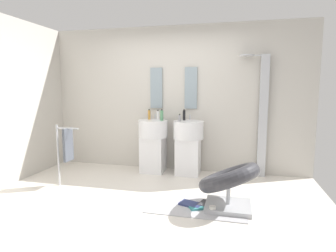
{
  "coord_description": "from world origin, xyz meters",
  "views": [
    {
      "loc": [
        1.11,
        -3.4,
        1.49
      ],
      "look_at": [
        0.15,
        0.55,
        0.95
      ],
      "focal_mm": 30.09,
      "sensor_mm": 36.0,
      "label": 1
    }
  ],
  "objects_px": {
    "towel_rack": "(66,146)",
    "soap_bottle_green": "(162,115)",
    "pedestal_sink_right": "(188,145)",
    "lounge_chair": "(229,181)",
    "soap_bottle_white": "(158,115)",
    "magazine_charcoal": "(210,205)",
    "shower_column": "(262,113)",
    "magazine_navy": "(191,204)",
    "magazine_teal": "(198,207)",
    "soap_bottle_grey": "(180,118)",
    "soap_bottle_black": "(184,115)",
    "coffee_mug": "(213,209)",
    "soap_bottle_amber": "(149,115)",
    "pedestal_sink_left": "(153,143)"
  },
  "relations": [
    {
      "from": "towel_rack",
      "to": "magazine_charcoal",
      "type": "relative_size",
      "value": 3.4
    },
    {
      "from": "lounge_chair",
      "to": "soap_bottle_amber",
      "type": "bearing_deg",
      "value": 136.39
    },
    {
      "from": "towel_rack",
      "to": "soap_bottle_green",
      "type": "relative_size",
      "value": 4.79
    },
    {
      "from": "soap_bottle_white",
      "to": "soap_bottle_amber",
      "type": "bearing_deg",
      "value": -158.05
    },
    {
      "from": "coffee_mug",
      "to": "soap_bottle_green",
      "type": "xyz_separation_m",
      "value": [
        -1.02,
        1.46,
        0.98
      ]
    },
    {
      "from": "magazine_teal",
      "to": "soap_bottle_green",
      "type": "xyz_separation_m",
      "value": [
        -0.83,
        1.36,
        1.01
      ]
    },
    {
      "from": "towel_rack",
      "to": "soap_bottle_black",
      "type": "relative_size",
      "value": 4.96
    },
    {
      "from": "magazine_teal",
      "to": "soap_bottle_black",
      "type": "height_order",
      "value": "soap_bottle_black"
    },
    {
      "from": "magazine_navy",
      "to": "magazine_teal",
      "type": "distance_m",
      "value": 0.11
    },
    {
      "from": "soap_bottle_white",
      "to": "coffee_mug",
      "type": "bearing_deg",
      "value": -55.21
    },
    {
      "from": "pedestal_sink_left",
      "to": "soap_bottle_green",
      "type": "relative_size",
      "value": 5.24
    },
    {
      "from": "shower_column",
      "to": "soap_bottle_amber",
      "type": "relative_size",
      "value": 10.84
    },
    {
      "from": "towel_rack",
      "to": "soap_bottle_green",
      "type": "distance_m",
      "value": 1.64
    },
    {
      "from": "lounge_chair",
      "to": "soap_bottle_black",
      "type": "height_order",
      "value": "soap_bottle_black"
    },
    {
      "from": "magazine_charcoal",
      "to": "soap_bottle_white",
      "type": "xyz_separation_m",
      "value": [
        -1.1,
        1.46,
        0.99
      ]
    },
    {
      "from": "pedestal_sink_right",
      "to": "lounge_chair",
      "type": "height_order",
      "value": "pedestal_sink_right"
    },
    {
      "from": "shower_column",
      "to": "magazine_charcoal",
      "type": "height_order",
      "value": "shower_column"
    },
    {
      "from": "pedestal_sink_right",
      "to": "coffee_mug",
      "type": "bearing_deg",
      "value": -69.72
    },
    {
      "from": "magazine_navy",
      "to": "soap_bottle_white",
      "type": "height_order",
      "value": "soap_bottle_white"
    },
    {
      "from": "soap_bottle_grey",
      "to": "soap_bottle_black",
      "type": "distance_m",
      "value": 0.26
    },
    {
      "from": "magazine_charcoal",
      "to": "soap_bottle_white",
      "type": "bearing_deg",
      "value": 145.14
    },
    {
      "from": "pedestal_sink_right",
      "to": "soap_bottle_black",
      "type": "relative_size",
      "value": 5.42
    },
    {
      "from": "pedestal_sink_right",
      "to": "shower_column",
      "type": "height_order",
      "value": "shower_column"
    },
    {
      "from": "towel_rack",
      "to": "soap_bottle_grey",
      "type": "bearing_deg",
      "value": 30.46
    },
    {
      "from": "shower_column",
      "to": "soap_bottle_green",
      "type": "bearing_deg",
      "value": -172.85
    },
    {
      "from": "magazine_navy",
      "to": "shower_column",
      "type": "bearing_deg",
      "value": 77.39
    },
    {
      "from": "towel_rack",
      "to": "coffee_mug",
      "type": "distance_m",
      "value": 2.36
    },
    {
      "from": "pedestal_sink_right",
      "to": "soap_bottle_white",
      "type": "xyz_separation_m",
      "value": [
        -0.59,
        0.15,
        0.49
      ]
    },
    {
      "from": "coffee_mug",
      "to": "soap_bottle_black",
      "type": "height_order",
      "value": "soap_bottle_black"
    },
    {
      "from": "soap_bottle_green",
      "to": "soap_bottle_white",
      "type": "height_order",
      "value": "soap_bottle_green"
    },
    {
      "from": "lounge_chair",
      "to": "magazine_teal",
      "type": "height_order",
      "value": "lounge_chair"
    },
    {
      "from": "pedestal_sink_right",
      "to": "lounge_chair",
      "type": "distance_m",
      "value": 1.51
    },
    {
      "from": "soap_bottle_amber",
      "to": "coffee_mug",
      "type": "bearing_deg",
      "value": -50.93
    },
    {
      "from": "lounge_chair",
      "to": "soap_bottle_black",
      "type": "bearing_deg",
      "value": 120.15
    },
    {
      "from": "magazine_teal",
      "to": "lounge_chair",
      "type": "bearing_deg",
      "value": -15.19
    },
    {
      "from": "lounge_chair",
      "to": "soap_bottle_white",
      "type": "height_order",
      "value": "soap_bottle_white"
    },
    {
      "from": "pedestal_sink_right",
      "to": "soap_bottle_grey",
      "type": "distance_m",
      "value": 0.51
    },
    {
      "from": "towel_rack",
      "to": "soap_bottle_white",
      "type": "relative_size",
      "value": 5.53
    },
    {
      "from": "soap_bottle_green",
      "to": "soap_bottle_black",
      "type": "height_order",
      "value": "soap_bottle_green"
    },
    {
      "from": "lounge_chair",
      "to": "magazine_navy",
      "type": "xyz_separation_m",
      "value": [
        -0.46,
        -0.04,
        -0.33
      ]
    },
    {
      "from": "shower_column",
      "to": "towel_rack",
      "type": "bearing_deg",
      "value": -157.08
    },
    {
      "from": "pedestal_sink_right",
      "to": "soap_bottle_green",
      "type": "height_order",
      "value": "soap_bottle_green"
    },
    {
      "from": "shower_column",
      "to": "soap_bottle_amber",
      "type": "bearing_deg",
      "value": -177.37
    },
    {
      "from": "magazine_navy",
      "to": "soap_bottle_black",
      "type": "height_order",
      "value": "soap_bottle_black"
    },
    {
      "from": "pedestal_sink_left",
      "to": "magazine_teal",
      "type": "xyz_separation_m",
      "value": [
        1.0,
        -1.39,
        -0.51
      ]
    },
    {
      "from": "pedestal_sink_right",
      "to": "soap_bottle_white",
      "type": "height_order",
      "value": "soap_bottle_white"
    },
    {
      "from": "soap_bottle_white",
      "to": "soap_bottle_green",
      "type": "bearing_deg",
      "value": -56.06
    },
    {
      "from": "magazine_charcoal",
      "to": "pedestal_sink_right",
      "type": "bearing_deg",
      "value": 129.33
    },
    {
      "from": "coffee_mug",
      "to": "soap_bottle_amber",
      "type": "bearing_deg",
      "value": 129.07
    },
    {
      "from": "pedestal_sink_right",
      "to": "lounge_chair",
      "type": "relative_size",
      "value": 1.0
    }
  ]
}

